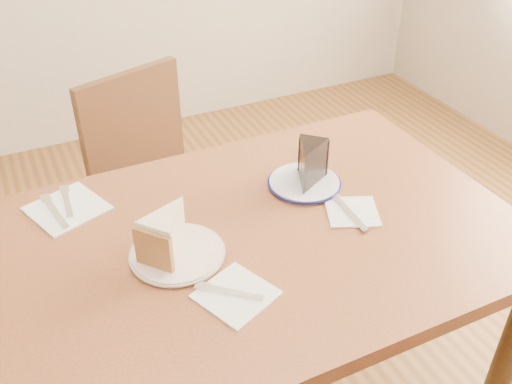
# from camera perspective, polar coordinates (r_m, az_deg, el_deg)

# --- Properties ---
(table) EXTENTS (1.20, 0.80, 0.75)m
(table) POSITION_cam_1_polar(r_m,az_deg,el_deg) (1.37, 0.14, -7.19)
(table) COLOR #4F2715
(table) RESTS_ON ground
(chair_far) EXTENTS (0.55, 0.55, 0.87)m
(chair_far) POSITION_cam_1_polar(r_m,az_deg,el_deg) (1.91, -9.21, -0.21)
(chair_far) COLOR #361D10
(chair_far) RESTS_ON ground
(plate_cream) EXTENTS (0.20, 0.20, 0.01)m
(plate_cream) POSITION_cam_1_polar(r_m,az_deg,el_deg) (1.25, -7.86, -6.12)
(plate_cream) COLOR silver
(plate_cream) RESTS_ON table
(plate_navy) EXTENTS (0.18, 0.18, 0.01)m
(plate_navy) POSITION_cam_1_polar(r_m,az_deg,el_deg) (1.46, 4.85, 0.92)
(plate_navy) COLOR white
(plate_navy) RESTS_ON table
(carrot_cake) EXTENTS (0.15, 0.14, 0.09)m
(carrot_cake) POSITION_cam_1_polar(r_m,az_deg,el_deg) (1.23, -8.58, -4.01)
(carrot_cake) COLOR beige
(carrot_cake) RESTS_ON plate_cream
(chocolate_cake) EXTENTS (0.13, 0.13, 0.10)m
(chocolate_cake) POSITION_cam_1_polar(r_m,az_deg,el_deg) (1.42, 5.28, 2.49)
(chocolate_cake) COLOR black
(chocolate_cake) RESTS_ON plate_navy
(napkin_cream) EXTENTS (0.18, 0.18, 0.00)m
(napkin_cream) POSITION_cam_1_polar(r_m,az_deg,el_deg) (1.16, -2.00, -10.20)
(napkin_cream) COLOR white
(napkin_cream) RESTS_ON table
(napkin_navy) EXTENTS (0.16, 0.16, 0.00)m
(napkin_navy) POSITION_cam_1_polar(r_m,az_deg,el_deg) (1.38, 9.60, -1.96)
(napkin_navy) COLOR white
(napkin_navy) RESTS_ON table
(napkin_spare) EXTENTS (0.21, 0.21, 0.00)m
(napkin_spare) POSITION_cam_1_polar(r_m,az_deg,el_deg) (1.45, -18.37, -1.55)
(napkin_spare) COLOR white
(napkin_spare) RESTS_ON table
(fork_cream) EXTENTS (0.11, 0.10, 0.00)m
(fork_cream) POSITION_cam_1_polar(r_m,az_deg,el_deg) (1.16, -2.64, -9.93)
(fork_cream) COLOR silver
(fork_cream) RESTS_ON napkin_cream
(knife_navy) EXTENTS (0.03, 0.17, 0.00)m
(knife_navy) POSITION_cam_1_polar(r_m,az_deg,el_deg) (1.38, 9.13, -1.83)
(knife_navy) COLOR silver
(knife_navy) RESTS_ON napkin_navy
(fork_spare) EXTENTS (0.02, 0.14, 0.00)m
(fork_spare) POSITION_cam_1_polar(r_m,az_deg,el_deg) (1.46, -18.35, -0.90)
(fork_spare) COLOR silver
(fork_spare) RESTS_ON napkin_spare
(knife_spare) EXTENTS (0.04, 0.16, 0.00)m
(knife_spare) POSITION_cam_1_polar(r_m,az_deg,el_deg) (1.44, -19.45, -1.84)
(knife_spare) COLOR silver
(knife_spare) RESTS_ON napkin_spare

